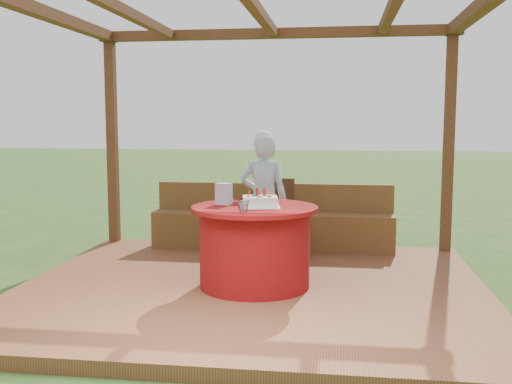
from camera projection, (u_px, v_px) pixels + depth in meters
The scene contains 10 objects.
ground at pixel (252, 296), 5.85m from camera, with size 60.00×60.00×0.00m, color #2A4E1A.
deck at pixel (252, 290), 5.85m from camera, with size 4.50×4.00×0.12m, color brown.
pergola at pixel (252, 45), 5.57m from camera, with size 4.50×4.00×2.72m.
bench at pixel (272, 227), 7.50m from camera, with size 3.00×0.42×0.80m.
table at pixel (255, 246), 5.73m from camera, with size 1.21×1.21×0.78m.
chair at pixel (274, 213), 7.02m from camera, with size 0.48×0.48×0.91m.
elderly_woman at pixel (264, 198), 6.61m from camera, with size 0.53×0.36×1.48m.
birthday_cake at pixel (260, 201), 5.65m from camera, with size 0.42×0.42×0.17m.
gift_bag at pixel (224, 194), 5.79m from camera, with size 0.14×0.09×0.21m, color #EA97CA.
drinking_glass at pixel (244, 206), 5.33m from camera, with size 0.11×0.11×0.10m, color white.
Camera 1 is at (0.82, -5.63, 1.70)m, focal length 42.00 mm.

